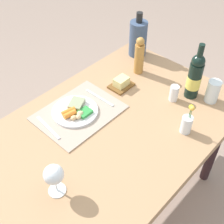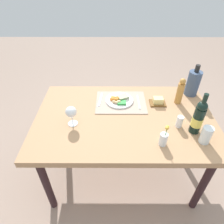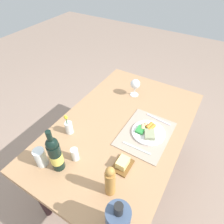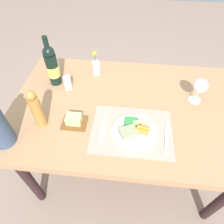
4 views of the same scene
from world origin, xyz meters
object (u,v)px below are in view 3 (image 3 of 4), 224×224
at_px(water_tumbler, 41,158).
at_px(wine_bottle, 55,154).
at_px(knife, 159,119).
at_px(salt_shaker, 75,154).
at_px(fork, 136,148).
at_px(flower_vase, 69,127).
at_px(wine_glass, 135,84).
at_px(butter_dish, 123,164).
at_px(dining_table, 121,133).
at_px(pepper_mill, 110,181).
at_px(cooler_bottle, 118,222).
at_px(dinner_plate, 148,132).

bearing_deg(water_tumbler, wine_bottle, -71.04).
distance_m(knife, wine_bottle, 0.79).
xyz_separation_m(wine_bottle, salt_shaker, (0.10, -0.05, -0.08)).
relative_size(fork, salt_shaker, 2.19).
xyz_separation_m(flower_vase, wine_glass, (0.63, -0.20, 0.05)).
height_order(butter_dish, wine_glass, wine_glass).
bearing_deg(dining_table, pepper_mill, -157.96).
bearing_deg(salt_shaker, pepper_mill, -102.98).
bearing_deg(flower_vase, wine_glass, -17.65).
distance_m(cooler_bottle, pepper_mill, 0.19).
bearing_deg(fork, pepper_mill, 179.26).
distance_m(flower_vase, pepper_mill, 0.52).
bearing_deg(wine_glass, flower_vase, 162.35).
bearing_deg(wine_glass, water_tumbler, 169.07).
distance_m(cooler_bottle, butter_dish, 0.36).
height_order(fork, flower_vase, flower_vase).
distance_m(butter_dish, pepper_mill, 0.19).
xyz_separation_m(dining_table, salt_shaker, (-0.39, 0.11, 0.12)).
height_order(cooler_bottle, flower_vase, cooler_bottle).
relative_size(water_tumbler, flower_vase, 0.76).
relative_size(knife, cooler_bottle, 0.69).
distance_m(dining_table, wine_bottle, 0.55).
xyz_separation_m(flower_vase, pepper_mill, (-0.22, -0.47, 0.05)).
bearing_deg(flower_vase, salt_shaker, -130.93).
bearing_deg(flower_vase, butter_dish, -95.83).
xyz_separation_m(dining_table, wine_bottle, (-0.48, 0.16, 0.20)).
bearing_deg(fork, cooler_bottle, -165.84).
xyz_separation_m(butter_dish, salt_shaker, (-0.11, 0.28, 0.02)).
distance_m(water_tumbler, wine_glass, 0.93).
height_order(dining_table, wine_glass, wine_glass).
xyz_separation_m(dining_table, pepper_mill, (-0.46, -0.19, 0.18)).
relative_size(pepper_mill, wine_glass, 1.49).
height_order(flower_vase, salt_shaker, flower_vase).
relative_size(cooler_bottle, wine_glass, 1.83).
relative_size(butter_dish, wine_glass, 0.85).
bearing_deg(salt_shaker, fork, -48.09).
distance_m(fork, knife, 0.33).
bearing_deg(wine_bottle, wine_glass, -4.88).
relative_size(butter_dish, pepper_mill, 0.57).
relative_size(dining_table, cooler_bottle, 4.93).
bearing_deg(butter_dish, water_tumbler, 118.87).
height_order(fork, cooler_bottle, cooler_bottle).
xyz_separation_m(dining_table, butter_dish, (-0.28, -0.17, 0.09)).
bearing_deg(water_tumbler, flower_vase, 4.89).
bearing_deg(flower_vase, fork, -76.52).
xyz_separation_m(fork, water_tumbler, (-0.39, 0.44, 0.05)).
bearing_deg(salt_shaker, cooler_bottle, -116.66).
distance_m(dinner_plate, butter_dish, 0.32).
bearing_deg(dinner_plate, pepper_mill, 178.95).
bearing_deg(butter_dish, wine_glass, 20.50).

